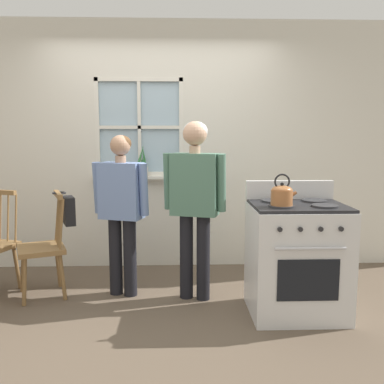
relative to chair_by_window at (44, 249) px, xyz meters
name	(u,v)px	position (x,y,z in m)	size (l,w,h in m)	color
ground_plane	(156,316)	(1.05, -0.50, -0.45)	(16.00, 16.00, 0.00)	brown
wall_back	(162,147)	(1.06, 0.90, 0.89)	(6.40, 0.16, 2.70)	silver
chair_by_window	(44,249)	(0.00, 0.00, 0.00)	(0.53, 0.54, 0.96)	olive
person_elderly_left	(122,202)	(0.72, 0.00, 0.43)	(0.54, 0.32, 1.48)	black
person_teen_center	(195,192)	(1.38, -0.12, 0.53)	(0.57, 0.32, 1.60)	black
stove	(297,258)	(2.21, -0.46, 0.03)	(0.76, 0.68, 1.08)	silver
kettle	(282,194)	(2.04, -0.59, 0.58)	(0.21, 0.17, 0.25)	#A86638
potted_plant	(142,167)	(0.85, 0.81, 0.69)	(0.13, 0.12, 0.34)	beige
handbag	(68,210)	(0.22, 0.09, 0.34)	(0.24, 0.24, 0.31)	black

